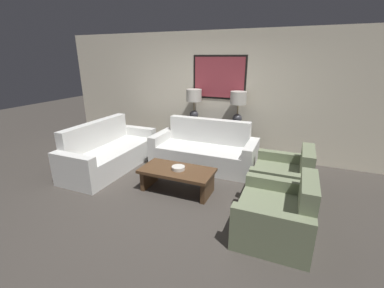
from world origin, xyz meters
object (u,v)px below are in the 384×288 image
Objects in this scene: couch_by_side at (109,153)px; armchair_near_camera at (277,215)px; table_lamp_left at (194,100)px; decorative_bowl at (178,168)px; coffee_table at (177,175)px; couch_by_back_wall at (204,151)px; console_table at (214,139)px; armchair_near_back_wall at (283,179)px; table_lamp_right at (238,103)px.

armchair_near_camera is at bearing -15.28° from couch_by_side.
decorative_bowl is (0.47, -1.83, -0.80)m from table_lamp_left.
decorative_bowl is (0.03, -0.00, 0.13)m from coffee_table.
couch_by_back_wall reaches higher than coffee_table.
table_lamp_left is at bearing 103.76° from coffee_table.
armchair_near_camera is at bearing -56.43° from console_table.
table_lamp_left is at bearing 104.51° from decorative_bowl.
couch_by_side is (-1.72, -1.47, -0.08)m from console_table.
armchair_near_back_wall is (1.57, -0.64, -0.02)m from couch_by_back_wall.
couch_by_side reaches higher than coffee_table.
table_lamp_right is 2.07m from decorative_bowl.
armchair_near_back_wall is at bearing -50.15° from table_lamp_right.
armchair_near_back_wall is 1.08m from armchair_near_camera.
table_lamp_right is at bearing 0.00° from table_lamp_left.
decorative_bowl is at bearing -161.21° from armchair_near_back_wall.
table_lamp_right is 0.69× the size of armchair_near_camera.
coffee_table is 1.70m from armchair_near_back_wall.
couch_by_side reaches higher than console_table.
couch_by_back_wall is at bearing 25.36° from couch_by_side.
couch_by_back_wall is at bearing -53.03° from table_lamp_left.
table_lamp_left reaches higher than armchair_near_back_wall.
armchair_near_back_wall is (1.08, -1.29, -0.94)m from table_lamp_right.
couch_by_side is 9.73× the size of decorative_bowl.
couch_by_back_wall and couch_by_side have the same top height.
coffee_table is at bearing -92.18° from couch_by_back_wall.
console_table is 2.84m from armchair_near_camera.
couch_by_back_wall is at bearing 157.92° from armchair_near_back_wall.
couch_by_back_wall is 1.70m from armchair_near_back_wall.
coffee_table is 5.60× the size of decorative_bowl.
console_table is 2.07× the size of table_lamp_right.
couch_by_back_wall is at bearing -126.97° from table_lamp_right.
couch_by_side is at bearing -129.81° from table_lamp_left.
decorative_bowl is at bearing -105.60° from table_lamp_right.
couch_by_side is at bearing 167.91° from decorative_bowl.
armchair_near_back_wall reaches higher than coffee_table.
table_lamp_left is 0.58× the size of coffee_table.
table_lamp_right is 1.93m from armchair_near_back_wall.
armchair_near_camera is at bearing -90.00° from armchair_near_back_wall.
table_lamp_left is at bearing 131.09° from armchair_near_camera.
couch_by_side is (-2.21, -1.47, -0.92)m from table_lamp_right.
console_table is 0.97m from table_lamp_right.
table_lamp_left and table_lamp_right have the same top height.
table_lamp_left is at bearing 50.19° from couch_by_side.
coffee_table is at bearing 161.60° from armchair_near_camera.
couch_by_back_wall reaches higher than armchair_near_camera.
table_lamp_right is at bearing 129.85° from armchair_near_back_wall.
decorative_bowl is at bearing -12.09° from couch_by_side.
table_lamp_right is at bearing 53.03° from couch_by_back_wall.
console_table is 0.69× the size of couch_by_side.
armchair_near_camera reaches higher than console_table.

